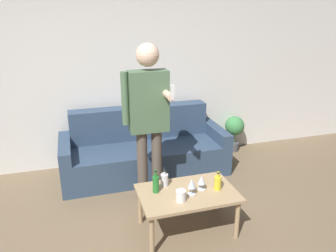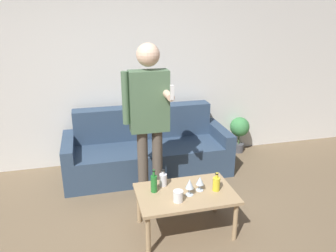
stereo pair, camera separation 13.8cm
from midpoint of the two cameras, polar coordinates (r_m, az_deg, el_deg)
wall_back at (r=4.48m, az=-10.80°, el=10.03°), size 8.00×0.06×2.70m
couch at (r=4.39m, az=-5.10°, el=-4.29°), size 2.13×0.81×0.84m
coffee_table at (r=3.21m, az=2.14°, el=-12.15°), size 0.93×0.59×0.43m
bottle_orange at (r=3.21m, az=7.42°, el=-9.72°), size 0.07×0.07×0.18m
bottle_green at (r=3.25m, az=-1.86°, el=-9.29°), size 0.08×0.08×0.17m
bottle_dark at (r=3.14m, az=-3.41°, el=-9.97°), size 0.06×0.06×0.23m
wine_glass_near at (r=3.09m, az=2.86°, el=-10.03°), size 0.08×0.08×0.16m
wine_glass_far at (r=3.18m, az=4.62°, el=-9.41°), size 0.08×0.08×0.15m
cup_on_table at (r=3.02m, az=0.93°, el=-12.07°), size 0.09×0.09×0.11m
person_standing_front at (r=3.41m, az=-4.62°, el=2.34°), size 0.48×0.44×1.77m
potted_plant at (r=5.07m, az=10.74°, el=-0.42°), size 0.29×0.29×0.55m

